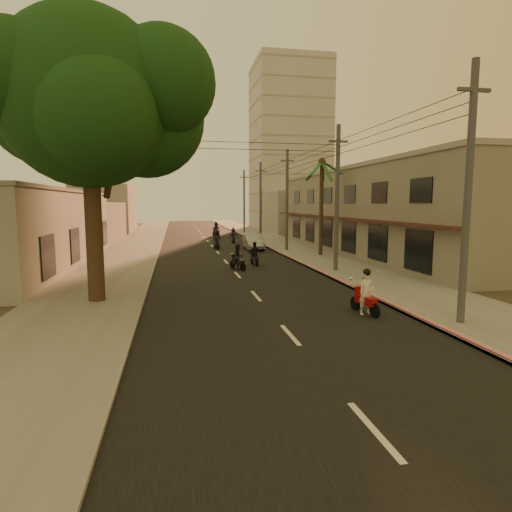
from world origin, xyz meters
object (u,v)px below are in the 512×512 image
Objects in this scene: scooter_far_b at (233,236)px; parked_car at (253,242)px; scooter_red at (366,294)px; scooter_mid_a at (238,258)px; scooter_far_c at (216,230)px; palm_tree at (322,167)px; broadleaf_tree at (99,101)px; scooter_mid_b at (255,255)px; scooter_far_a at (217,240)px.

scooter_far_b is 0.39× the size of parked_car.
scooter_red is 1.05× the size of scooter_mid_a.
scooter_red is 0.94× the size of scooter_far_c.
palm_tree is at bearing 66.04° from scooter_red.
palm_tree reaches higher than parked_car.
scooter_red reaches higher than scooter_far_b.
scooter_red is 1.05× the size of scooter_far_b.
broadleaf_tree is 7.10× the size of scooter_mid_b.
broadleaf_tree reaches higher than scooter_far_b.
scooter_mid_a is at bearing 95.00° from scooter_red.
scooter_far_b is (0.75, 16.60, 0.02)m from scooter_mid_b.
scooter_mid_a is 0.92× the size of scooter_far_a.
scooter_far_b is 6.37m from parked_car.
scooter_far_b is (2.16, 18.36, -0.02)m from scooter_mid_a.
scooter_red is at bearing -89.09° from scooter_mid_b.
broadleaf_tree is at bearing -110.90° from scooter_far_a.
scooter_red is (-4.44, -17.98, -6.35)m from palm_tree.
scooter_far_c reaches higher than scooter_mid_b.
palm_tree is 9.89m from parked_car.
scooter_mid_b is at bearing -98.21° from parked_car.
parked_car is at bearing 126.46° from palm_tree.
scooter_mid_a is 13.19m from scooter_far_a.
scooter_far_a reaches higher than parked_car.
broadleaf_tree is 6.20× the size of scooter_far_c.
scooter_mid_a is at bearing -141.86° from palm_tree.
scooter_far_c is (1.39, 15.24, 0.05)m from scooter_far_a.
scooter_red is 24.03m from parked_car.
scooter_mid_b is at bearing -145.78° from palm_tree.
scooter_red is at bearing -99.70° from scooter_mid_a.
parked_car is at bearing 79.99° from scooter_red.
palm_tree reaches higher than scooter_far_b.
scooter_far_b is at bearing 63.39° from scooter_far_a.
scooter_mid_a is at bearing -103.18° from parked_car.
scooter_far_a is at bearing 87.47° from scooter_red.
scooter_far_c is at bearing 105.92° from palm_tree.
scooter_red is 0.41× the size of parked_car.
scooter_far_a is (-7.78, 7.17, -6.32)m from palm_tree.
scooter_mid_b is at bearing 48.97° from broadleaf_tree.
scooter_far_b is at bearing 81.93° from scooter_red.
scooter_far_a is (6.83, 21.03, -7.64)m from broadleaf_tree.
parked_car is at bearing -103.47° from scooter_far_c.
palm_tree reaches higher than scooter_far_c.
scooter_far_a is 1.09× the size of scooter_far_b.
scooter_far_a reaches higher than scooter_far_b.
scooter_mid_a is 28.46m from scooter_far_c.
broadleaf_tree is 37.95m from scooter_far_c.
broadleaf_tree is 6.94× the size of scooter_mid_a.
broadleaf_tree is at bearing 147.84° from scooter_red.
scooter_mid_b is 10.47m from parked_car.
broadleaf_tree is at bearing -109.47° from scooter_far_b.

